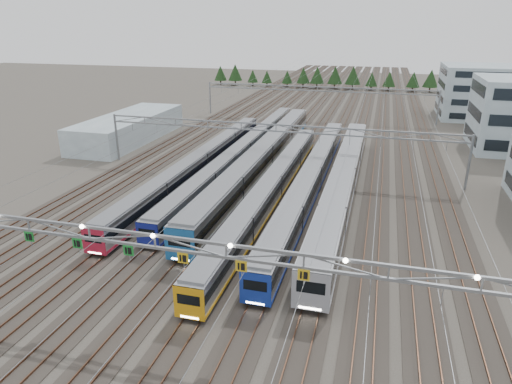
% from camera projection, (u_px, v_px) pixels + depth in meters
% --- Properties ---
extents(ground, '(400.00, 400.00, 0.00)m').
position_uv_depth(ground, '(162.00, 323.00, 36.47)').
color(ground, '#47423A').
rests_on(ground, ground).
extents(track_bed, '(54.00, 260.00, 5.42)m').
position_uv_depth(track_bed, '(324.00, 103.00, 126.22)').
color(track_bed, '#2D2823').
rests_on(track_bed, ground).
extents(train_a, '(2.58, 57.04, 3.36)m').
position_uv_depth(train_a, '(200.00, 163.00, 71.31)').
color(train_a, black).
rests_on(train_a, ground).
extents(train_b, '(2.52, 68.68, 3.28)m').
position_uv_depth(train_b, '(243.00, 151.00, 77.94)').
color(train_b, black).
rests_on(train_b, ground).
extents(train_c, '(3.16, 64.68, 4.13)m').
position_uv_depth(train_c, '(263.00, 156.00, 73.15)').
color(train_c, black).
rests_on(train_c, ground).
extents(train_d, '(2.62, 56.25, 3.40)m').
position_uv_depth(train_d, '(272.00, 187.00, 60.90)').
color(train_d, black).
rests_on(train_d, ground).
extents(train_e, '(2.73, 59.69, 3.56)m').
position_uv_depth(train_e, '(311.00, 178.00, 64.19)').
color(train_e, black).
rests_on(train_e, ground).
extents(train_f, '(3.16, 57.17, 4.13)m').
position_uv_depth(train_f, '(343.00, 180.00, 62.18)').
color(train_f, black).
rests_on(train_f, ground).
extents(gantry_near, '(56.36, 0.61, 8.08)m').
position_uv_depth(gantry_near, '(154.00, 245.00, 33.88)').
color(gantry_near, gray).
rests_on(gantry_near, ground).
extents(gantry_mid, '(56.36, 0.36, 8.00)m').
position_uv_depth(gantry_mid, '(276.00, 134.00, 70.33)').
color(gantry_mid, gray).
rests_on(gantry_mid, ground).
extents(gantry_far, '(56.36, 0.36, 8.00)m').
position_uv_depth(gantry_far, '(318.00, 93.00, 110.96)').
color(gantry_far, gray).
rests_on(gantry_far, ground).
extents(depot_bldg_north, '(22.00, 18.00, 12.70)m').
position_uv_depth(depot_bldg_north, '(488.00, 92.00, 111.99)').
color(depot_bldg_north, '#96A9B3').
rests_on(depot_bldg_north, ground).
extents(west_shed, '(10.00, 30.00, 4.95)m').
position_uv_depth(west_shed, '(129.00, 128.00, 92.13)').
color(west_shed, '#96A9B3').
rests_on(west_shed, ground).
extents(treeline, '(81.20, 5.60, 7.02)m').
position_uv_depth(treeline, '(319.00, 76.00, 163.06)').
color(treeline, '#332114').
rests_on(treeline, ground).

